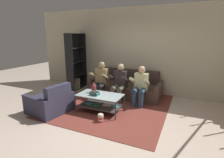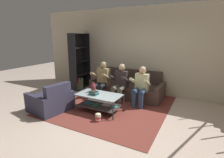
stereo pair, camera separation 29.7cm
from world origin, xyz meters
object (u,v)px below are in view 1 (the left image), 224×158
at_px(person_seated_left, 101,79).
at_px(coffee_table, 100,100).
at_px(book_stack, 95,93).
at_px(popcorn_tub, 101,118).
at_px(person_seated_right, 140,84).
at_px(armchair, 51,103).
at_px(vase, 94,88).
at_px(couch, 126,87).
at_px(person_seated_middle, 119,81).
at_px(bookshelf, 75,67).

relative_size(person_seated_left, coffee_table, 1.00).
height_order(book_stack, popcorn_tub, book_stack).
bearing_deg(book_stack, coffee_table, 38.14).
bearing_deg(person_seated_right, armchair, -142.89).
bearing_deg(vase, coffee_table, -22.09).
xyz_separation_m(person_seated_left, person_seated_right, (1.30, -0.00, -0.02)).
height_order(person_seated_left, vase, person_seated_left).
xyz_separation_m(person_seated_right, popcorn_tub, (-0.53, -1.45, -0.50)).
relative_size(couch, book_stack, 9.25).
bearing_deg(popcorn_tub, person_seated_middle, 94.57).
height_order(person_seated_right, vase, person_seated_right).
distance_m(person_seated_left, armchair, 1.70).
distance_m(person_seated_right, armchair, 2.51).
bearing_deg(person_seated_right, vase, -141.31).
bearing_deg(person_seated_middle, popcorn_tub, -85.43).
relative_size(coffee_table, armchair, 1.09).
bearing_deg(bookshelf, person_seated_right, -11.13).
bearing_deg(person_seated_left, person_seated_middle, -0.19).
relative_size(person_seated_right, book_stack, 4.44).
bearing_deg(book_stack, person_seated_middle, 75.02).
bearing_deg(coffee_table, armchair, -154.42).
distance_m(couch, bookshelf, 2.07).
height_order(bookshelf, armchair, bookshelf).
bearing_deg(couch, person_seated_left, -138.23).
relative_size(person_seated_right, armchair, 1.04).
relative_size(person_seated_left, popcorn_tub, 5.63).
bearing_deg(person_seated_right, couch, 138.03).
bearing_deg(popcorn_tub, coffee_table, 119.00).
distance_m(couch, armchair, 2.48).
distance_m(couch, popcorn_tub, 2.05).
bearing_deg(couch, popcorn_tub, -86.73).
height_order(couch, person_seated_middle, person_seated_middle).
height_order(vase, armchair, armchair).
relative_size(person_seated_left, armchair, 1.09).
distance_m(armchair, popcorn_tub, 1.46).
relative_size(armchair, popcorn_tub, 5.17).
relative_size(person_seated_right, bookshelf, 0.55).
bearing_deg(couch, person_seated_right, -41.97).
relative_size(person_seated_right, popcorn_tub, 5.40).
bearing_deg(person_seated_left, couch, 41.77).
xyz_separation_m(couch, person_seated_right, (0.65, -0.58, 0.34)).
distance_m(person_seated_right, popcorn_tub, 1.63).
xyz_separation_m(couch, person_seated_middle, (-0.00, -0.58, 0.35)).
xyz_separation_m(person_seated_middle, armchair, (-1.34, -1.50, -0.36)).
height_order(person_seated_middle, book_stack, person_seated_middle).
relative_size(couch, armchair, 2.18).
bearing_deg(couch, coffee_table, -96.27).
xyz_separation_m(couch, coffee_table, (-0.17, -1.53, 0.04)).
height_order(couch, person_seated_left, person_seated_left).
height_order(armchair, popcorn_tub, armchair).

